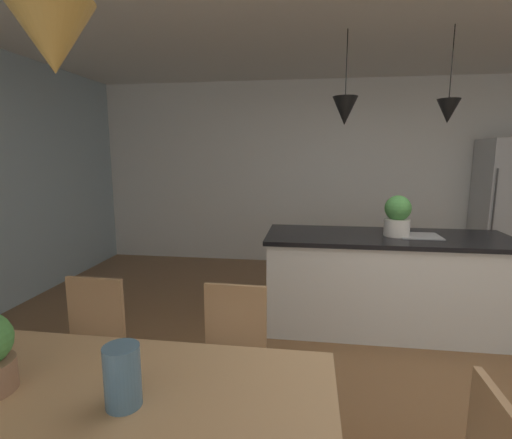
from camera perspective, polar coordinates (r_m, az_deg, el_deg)
The scene contains 12 objects.
ground_plane at distance 3.13m, azimuth 25.18°, elevation -23.15°, with size 10.00×8.40×0.04m, color brown.
wall_back_kitchen at distance 5.84m, azimuth 16.87°, elevation 6.53°, with size 10.00×0.12×2.70m, color silver.
dining_table at distance 1.76m, azimuth -26.17°, elevation -24.03°, with size 2.02×0.85×0.75m.
chair_far_right at distance 2.34m, azimuth -3.83°, elevation -20.01°, with size 0.41×0.41×0.87m.
chair_far_left at distance 2.66m, azimuth -24.25°, elevation -17.03°, with size 0.41×0.41×0.87m.
kitchen_island at distance 3.81m, azimuth 18.87°, elevation -8.76°, with size 2.22×0.83×0.91m.
refrigerator at distance 6.00m, azimuth 33.41°, elevation 1.27°, with size 0.67×0.67×1.84m.
pendant_over_table at distance 1.38m, azimuth -28.30°, elevation 23.01°, with size 0.26×0.26×0.83m.
pendant_over_island_main at distance 3.58m, azimuth 13.22°, elevation 15.65°, with size 0.22×0.22×0.81m.
pendant_over_island_aux at distance 3.75m, azimuth 26.93°, elevation 14.37°, with size 0.19×0.19×0.80m.
potted_plant_on_island at distance 3.68m, azimuth 20.52°, elevation 0.54°, with size 0.23×0.23×0.37m.
vase_on_dining_table at distance 1.52m, azimuth -19.45°, elevation -21.35°, with size 0.13×0.13×0.23m.
Camera 1 is at (-0.88, -2.51, 1.64)m, focal length 26.58 mm.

